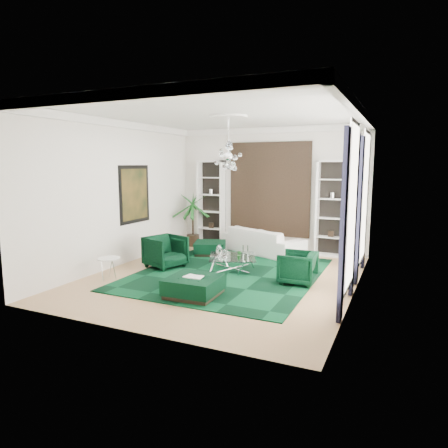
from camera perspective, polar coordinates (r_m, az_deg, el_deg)
The scene contains 30 objects.
floor at distance 9.66m, azimuth -0.10°, elevation -7.61°, with size 6.00×7.00×0.02m, color tan.
ceiling at distance 9.34m, azimuth -0.11°, elevation 15.52°, with size 6.00×7.00×0.02m, color white.
wall_back at distance 12.58m, azimuth 6.58°, elevation 4.95°, with size 6.00×0.02×3.80m, color silver.
wall_front at distance 6.30m, azimuth -13.49°, elevation 1.24°, with size 6.00×0.02×3.80m, color silver.
wall_left at distance 10.90m, azimuth -14.68°, elevation 4.19°, with size 0.02×7.00×3.80m, color silver.
wall_right at distance 8.51m, azimuth 18.68°, elevation 2.87°, with size 0.02×7.00×3.80m, color silver.
crown_molding at distance 9.33m, azimuth -0.11°, elevation 14.85°, with size 6.00×7.00×0.18m, color white, non-canonical shape.
ceiling_medallion at distance 9.61m, azimuth 0.66°, elevation 15.08°, with size 0.90×0.90×0.05m, color white.
tapestry at distance 12.53m, azimuth 6.51°, elevation 4.94°, with size 2.50×0.06×2.80m, color black.
shelving_left at distance 13.16m, azimuth -1.84°, elevation 2.98°, with size 0.90×0.38×2.80m, color white, non-canonical shape.
shelving_right at distance 11.97m, azimuth 15.17°, elevation 2.12°, with size 0.90×0.38×2.80m, color white, non-canonical shape.
painting at distance 11.35m, azimuth -12.61°, elevation 4.17°, with size 0.04×1.30×1.60m, color black.
window_near at distance 7.62m, azimuth 17.82°, elevation 2.30°, with size 0.03×1.10×2.90m, color white.
curtain_near_a at distance 6.89m, azimuth 16.67°, elevation -0.37°, with size 0.07×0.30×3.25m, color black.
curtain_near_b at distance 8.43m, azimuth 18.14°, elevation 1.13°, with size 0.07×0.30×3.25m, color black.
window_far at distance 10.00m, azimuth 19.46°, elevation 3.61°, with size 0.03×1.10×2.90m, color white.
curtain_far_a at distance 9.26m, azimuth 18.73°, elevation 1.73°, with size 0.07×0.30×3.25m, color black.
curtain_far_b at distance 10.80m, azimuth 19.58°, elevation 2.60°, with size 0.07×0.30×3.25m, color black.
rug at distance 9.91m, azimuth 0.63°, elevation -7.06°, with size 4.20×5.00×0.02m, color black.
sofa at distance 12.14m, azimuth 5.50°, elevation -2.38°, with size 2.62×1.02×0.76m, color white.
armchair_left at distance 10.54m, azimuth -8.35°, elevation -3.93°, with size 0.89×0.91×0.83m, color black.
armchair_right at distance 9.18m, azimuth 10.47°, elevation -6.17°, with size 0.78×0.80×0.73m, color black.
coffee_table at distance 10.09m, azimuth 1.20°, elevation -5.70°, with size 1.13×1.13×0.39m, color white, non-canonical shape.
ottoman_side at distance 11.92m, azimuth -2.01°, elevation -3.47°, with size 0.88×0.88×0.39m, color black.
ottoman_front at distance 8.25m, azimuth -4.32°, elevation -8.93°, with size 1.02×1.02×0.41m, color black.
book at distance 8.18m, azimuth -4.33°, elevation -7.47°, with size 0.39×0.26×0.03m, color white.
side_table at distance 9.76m, azimuth -16.12°, elevation -6.19°, with size 0.52×0.52×0.50m, color white.
palm at distance 13.11m, azimuth -4.49°, elevation 1.73°, with size 1.41×1.41×2.25m, color #19591E, non-canonical shape.
chandelier at distance 9.55m, azimuth 0.65°, elevation 9.59°, with size 0.82×0.82×0.74m, color white, non-canonical shape.
table_plant at distance 9.70m, azimuth 2.19°, elevation -4.44°, with size 0.12×0.10×0.22m, color #19591E.
Camera 1 is at (3.86, -8.44, 2.67)m, focal length 32.00 mm.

